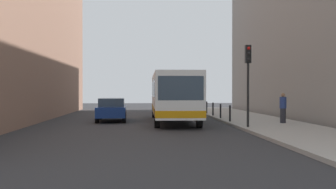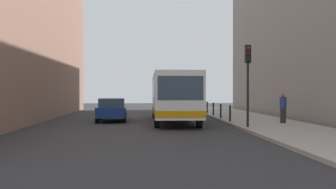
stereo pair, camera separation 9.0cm
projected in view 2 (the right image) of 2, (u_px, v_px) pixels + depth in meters
The scene contains 11 objects.
ground_plane at pixel (173, 126), 21.59m from camera, with size 80.00×80.00×0.00m, color #2D2D30.
sidewalk at pixel (269, 124), 21.93m from camera, with size 4.40×40.00×0.15m, color #9E9991.
bus at pixel (173, 95), 24.66m from camera, with size 2.65×11.05×3.00m.
car_beside_bus at pixel (112, 109), 25.26m from camera, with size 1.98×4.46×1.48m.
car_behind_bus at pixel (170, 104), 34.03m from camera, with size 1.88×4.41×1.48m.
traffic_light at pixel (248, 70), 19.39m from camera, with size 0.28×0.33×4.10m.
bollard_near at pixel (230, 113), 22.95m from camera, with size 0.11×0.11×0.95m, color black.
bollard_mid at pixel (221, 111), 25.70m from camera, with size 0.11×0.11×0.95m, color black.
bollard_far at pixel (213, 109), 28.44m from camera, with size 0.11×0.11×0.95m, color black.
bollard_farthest at pixel (207, 107), 31.19m from camera, with size 0.11×0.11×0.95m, color black.
pedestrian_near_signal at pixel (283, 108), 21.87m from camera, with size 0.38×0.38×1.69m.
Camera 2 is at (-1.66, -21.51, 1.97)m, focal length 41.56 mm.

